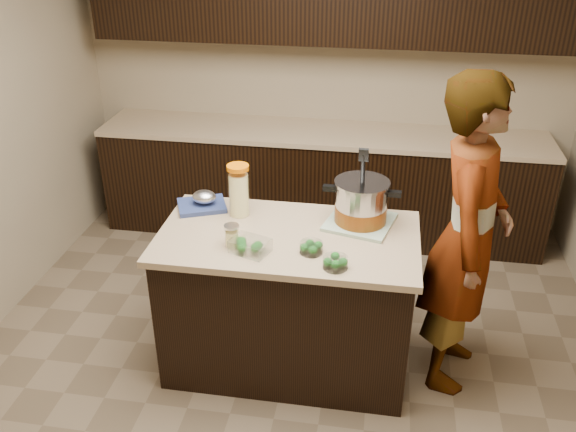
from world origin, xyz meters
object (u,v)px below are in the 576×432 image
(island, at_px, (288,300))
(person, at_px, (467,238))
(lemonade_pitcher, at_px, (239,192))
(stock_pot, at_px, (361,204))

(island, distance_m, person, 1.09)
(lemonade_pitcher, relative_size, person, 0.17)
(island, distance_m, stock_pot, 0.72)
(stock_pot, distance_m, lemonade_pitcher, 0.71)
(stock_pot, xyz_separation_m, lemonade_pitcher, (-0.71, -0.00, 0.02))
(stock_pot, xyz_separation_m, person, (0.59, -0.11, -0.10))
(island, xyz_separation_m, person, (0.98, 0.08, 0.47))
(island, relative_size, lemonade_pitcher, 4.69)
(lemonade_pitcher, distance_m, person, 1.31)
(stock_pot, bearing_deg, lemonade_pitcher, -177.46)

